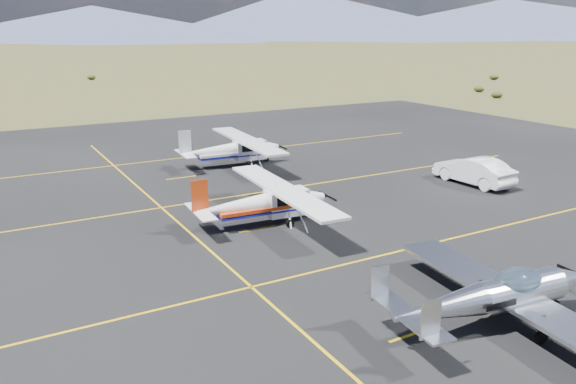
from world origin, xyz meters
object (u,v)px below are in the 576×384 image
object	(u,v)px
aircraft_cessna	(264,202)
aircraft_plain	(232,149)
sedan	(474,171)
aircraft_low_wing	(498,296)

from	to	relation	value
aircraft_cessna	aircraft_plain	bearing A→B (deg)	76.60
aircraft_cessna	sedan	xyz separation A→B (m)	(14.60, 0.32, -0.31)
aircraft_plain	sedan	bearing A→B (deg)	-42.64
aircraft_low_wing	aircraft_plain	bearing A→B (deg)	91.86
aircraft_cessna	sedan	bearing A→B (deg)	4.95
aircraft_low_wing	aircraft_cessna	bearing A→B (deg)	105.05
aircraft_cessna	sedan	size ratio (longest dim) A/B	2.02
aircraft_cessna	sedan	world-z (taller)	aircraft_cessna
aircraft_cessna	aircraft_plain	xyz separation A→B (m)	(3.67, 11.92, 0.05)
sedan	aircraft_cessna	bearing A→B (deg)	-1.74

